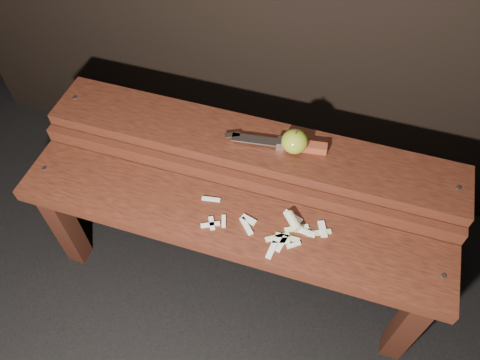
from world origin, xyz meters
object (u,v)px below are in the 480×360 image
(apple, at_px, (295,141))
(knife, at_px, (292,145))
(bench_rear_tier, at_px, (251,160))
(bench_front_tier, at_px, (227,234))

(apple, xyz_separation_m, knife, (-0.01, 0.01, -0.02))
(bench_rear_tier, xyz_separation_m, knife, (0.11, 0.01, 0.10))
(bench_rear_tier, distance_m, apple, 0.17)
(bench_rear_tier, bearing_deg, bench_front_tier, -90.00)
(bench_rear_tier, relative_size, knife, 4.18)
(bench_front_tier, bearing_deg, apple, 62.48)
(bench_front_tier, bearing_deg, bench_rear_tier, 90.00)
(knife, bearing_deg, bench_rear_tier, -175.00)
(bench_front_tier, height_order, knife, knife)
(bench_front_tier, distance_m, apple, 0.32)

